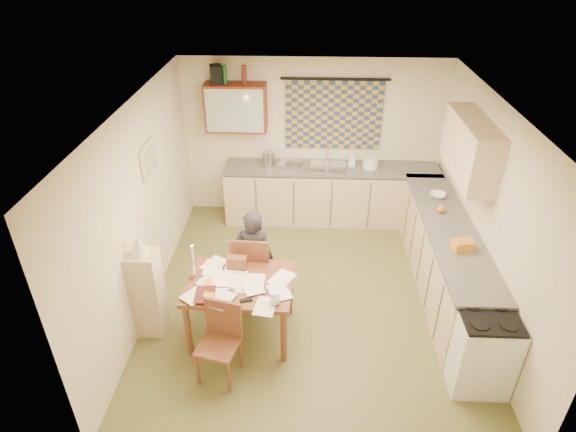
{
  "coord_description": "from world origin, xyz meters",
  "views": [
    {
      "loc": [
        -0.08,
        -4.79,
        4.06
      ],
      "look_at": [
        -0.3,
        0.2,
        1.08
      ],
      "focal_mm": 30.0,
      "sensor_mm": 36.0,
      "label": 1
    }
  ],
  "objects_px": {
    "person": "(254,258)",
    "shelf_stand": "(148,293)",
    "counter_right": "(444,257)",
    "stove": "(481,349)",
    "counter_back": "(331,194)",
    "dining_table": "(242,307)",
    "chair_far": "(254,280)"
  },
  "relations": [
    {
      "from": "person",
      "to": "shelf_stand",
      "type": "distance_m",
      "value": 1.28
    },
    {
      "from": "shelf_stand",
      "to": "chair_far",
      "type": "bearing_deg",
      "value": 27.11
    },
    {
      "from": "chair_far",
      "to": "dining_table",
      "type": "bearing_deg",
      "value": 86.16
    },
    {
      "from": "counter_right",
      "to": "stove",
      "type": "distance_m",
      "value": 1.55
    },
    {
      "from": "counter_right",
      "to": "chair_far",
      "type": "bearing_deg",
      "value": -170.63
    },
    {
      "from": "stove",
      "to": "shelf_stand",
      "type": "relative_size",
      "value": 0.82
    },
    {
      "from": "counter_right",
      "to": "shelf_stand",
      "type": "relative_size",
      "value": 2.72
    },
    {
      "from": "counter_right",
      "to": "counter_back",
      "type": "bearing_deg",
      "value": 130.33
    },
    {
      "from": "counter_back",
      "to": "counter_right",
      "type": "relative_size",
      "value": 1.12
    },
    {
      "from": "counter_back",
      "to": "counter_right",
      "type": "height_order",
      "value": "same"
    },
    {
      "from": "counter_back",
      "to": "person",
      "type": "relative_size",
      "value": 2.51
    },
    {
      "from": "dining_table",
      "to": "chair_far",
      "type": "bearing_deg",
      "value": 85.27
    },
    {
      "from": "person",
      "to": "shelf_stand",
      "type": "relative_size",
      "value": 1.21
    },
    {
      "from": "chair_far",
      "to": "counter_right",
      "type": "bearing_deg",
      "value": -167.24
    },
    {
      "from": "shelf_stand",
      "to": "counter_right",
      "type": "bearing_deg",
      "value": 15.39
    },
    {
      "from": "counter_right",
      "to": "stove",
      "type": "bearing_deg",
      "value": -90.0
    },
    {
      "from": "counter_back",
      "to": "stove",
      "type": "xyz_separation_m",
      "value": [
        1.4,
        -3.2,
        -0.01
      ]
    },
    {
      "from": "dining_table",
      "to": "person",
      "type": "xyz_separation_m",
      "value": [
        0.09,
        0.57,
        0.28
      ]
    },
    {
      "from": "person",
      "to": "shelf_stand",
      "type": "xyz_separation_m",
      "value": [
        -1.14,
        -0.56,
        -0.11
      ]
    },
    {
      "from": "dining_table",
      "to": "stove",
      "type": "bearing_deg",
      "value": -10.47
    },
    {
      "from": "shelf_stand",
      "to": "stove",
      "type": "bearing_deg",
      "value": -9.3
    },
    {
      "from": "chair_far",
      "to": "person",
      "type": "bearing_deg",
      "value": 146.7
    },
    {
      "from": "stove",
      "to": "person",
      "type": "distance_m",
      "value": 2.66
    },
    {
      "from": "stove",
      "to": "person",
      "type": "xyz_separation_m",
      "value": [
        -2.4,
        1.14,
        0.21
      ]
    },
    {
      "from": "counter_back",
      "to": "shelf_stand",
      "type": "distance_m",
      "value": 3.39
    },
    {
      "from": "shelf_stand",
      "to": "counter_back",
      "type": "bearing_deg",
      "value": 50.78
    },
    {
      "from": "counter_right",
      "to": "shelf_stand",
      "type": "bearing_deg",
      "value": -164.61
    },
    {
      "from": "counter_right",
      "to": "person",
      "type": "relative_size",
      "value": 2.25
    },
    {
      "from": "dining_table",
      "to": "chair_far",
      "type": "distance_m",
      "value": 0.59
    },
    {
      "from": "chair_far",
      "to": "shelf_stand",
      "type": "bearing_deg",
      "value": 30.5
    },
    {
      "from": "person",
      "to": "chair_far",
      "type": "bearing_deg",
      "value": -31.89
    },
    {
      "from": "counter_back",
      "to": "shelf_stand",
      "type": "bearing_deg",
      "value": -129.22
    }
  ]
}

